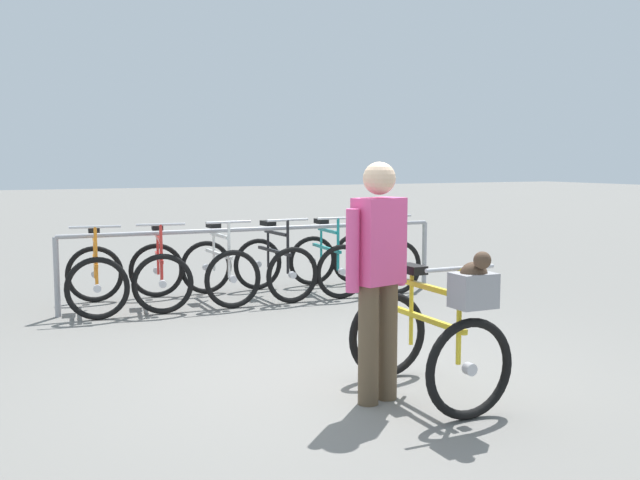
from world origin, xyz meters
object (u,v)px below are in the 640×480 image
at_px(featured_bicycle, 435,332).
at_px(person_with_featured_bike, 378,271).
at_px(racked_bike_red, 159,274).
at_px(racked_bike_lime, 375,260).
at_px(racked_bike_black, 274,266).
at_px(racked_bike_teal, 326,263).
at_px(racked_bike_orange, 96,278).
at_px(racked_bike_white, 219,270).

relative_size(featured_bicycle, person_with_featured_bike, 0.74).
xyz_separation_m(racked_bike_red, racked_bike_lime, (2.80, -0.09, 0.00)).
bearing_deg(racked_bike_lime, racked_bike_black, 178.14).
distance_m(racked_bike_black, racked_bike_teal, 0.70).
relative_size(racked_bike_red, racked_bike_black, 1.08).
height_order(racked_bike_black, person_with_featured_bike, person_with_featured_bike).
relative_size(racked_bike_orange, racked_bike_black, 1.06).
distance_m(racked_bike_red, featured_bicycle, 4.28).
bearing_deg(racked_bike_orange, racked_bike_teal, -1.86).
height_order(racked_bike_white, featured_bicycle, featured_bicycle).
bearing_deg(racked_bike_white, racked_bike_teal, -1.86).
height_order(racked_bike_black, racked_bike_teal, same).
bearing_deg(racked_bike_red, featured_bicycle, -78.64).
distance_m(racked_bike_orange, person_with_featured_bike, 4.24).
bearing_deg(racked_bike_lime, racked_bike_red, 178.14).
bearing_deg(racked_bike_black, racked_bike_teal, -1.86).
xyz_separation_m(racked_bike_red, racked_bike_teal, (2.10, -0.07, 0.00)).
bearing_deg(racked_bike_orange, racked_bike_lime, -1.86).
height_order(racked_bike_red, racked_bike_white, same).
xyz_separation_m(racked_bike_white, racked_bike_lime, (2.10, -0.07, 0.00)).
distance_m(racked_bike_white, racked_bike_lime, 2.10).
xyz_separation_m(racked_bike_white, racked_bike_black, (0.70, -0.02, 0.00)).
height_order(racked_bike_white, racked_bike_teal, same).
distance_m(racked_bike_red, racked_bike_lime, 2.80).
relative_size(racked_bike_orange, racked_bike_lime, 1.03).
distance_m(racked_bike_white, featured_bicycle, 4.18).
bearing_deg(racked_bike_black, racked_bike_white, 178.14).
xyz_separation_m(racked_bike_orange, racked_bike_lime, (3.50, -0.11, 0.00)).
xyz_separation_m(racked_bike_orange, racked_bike_white, (1.40, -0.05, 0.00)).
height_order(racked_bike_red, racked_bike_lime, same).
height_order(racked_bike_orange, racked_bike_teal, same).
bearing_deg(person_with_featured_bike, racked_bike_black, 77.17).
relative_size(racked_bike_red, person_with_featured_bike, 0.73).
height_order(racked_bike_orange, racked_bike_black, same).
distance_m(racked_bike_orange, racked_bike_white, 1.40).
distance_m(racked_bike_black, person_with_featured_bike, 4.11).
relative_size(racked_bike_red, racked_bike_lime, 1.06).
height_order(racked_bike_orange, racked_bike_red, same).
distance_m(racked_bike_white, racked_bike_black, 0.70).
relative_size(racked_bike_orange, person_with_featured_bike, 0.72).
height_order(racked_bike_orange, racked_bike_white, same).
distance_m(racked_bike_black, featured_bicycle, 4.19).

